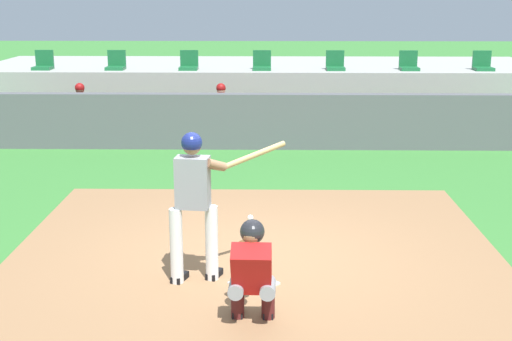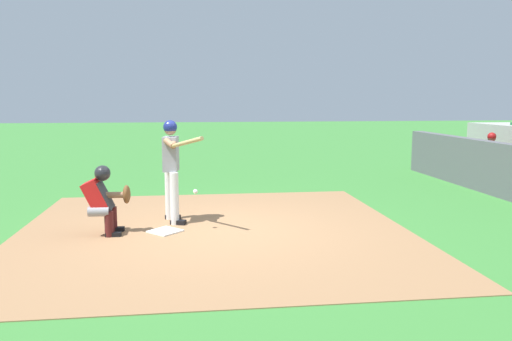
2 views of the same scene
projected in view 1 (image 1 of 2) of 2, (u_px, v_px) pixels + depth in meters
ground_plane at (255, 260)px, 8.92m from camera, size 80.00×80.00×0.00m
dirt_infield at (255, 259)px, 8.91m from camera, size 6.40×6.40×0.01m
home_plate at (254, 283)px, 8.14m from camera, size 0.62×0.62×0.02m
batter_at_plate at (196, 198)px, 7.99m from camera, size 1.36×0.70×1.80m
catcher_crouched at (252, 268)px, 7.07m from camera, size 0.49×1.82×1.13m
dugout_wall at (261, 121)px, 15.06m from camera, size 13.00×0.30×1.20m
dugout_bench at (261, 129)px, 16.12m from camera, size 11.80×0.44×0.45m
dugout_player_0 at (80, 111)px, 15.93m from camera, size 0.49×0.70×1.30m
dugout_player_1 at (221, 111)px, 15.87m from camera, size 0.49×0.70×1.30m
stands_platform at (262, 89)px, 19.29m from camera, size 15.00×4.40×1.40m
stadium_seat_0 at (43, 64)px, 17.70m from camera, size 0.46×0.46×0.48m
stadium_seat_1 at (116, 64)px, 17.67m from camera, size 0.46×0.46×0.48m
stadium_seat_2 at (189, 64)px, 17.64m from camera, size 0.46×0.46×0.48m
stadium_seat_3 at (262, 64)px, 17.61m from camera, size 0.46×0.46×0.48m
stadium_seat_4 at (335, 64)px, 17.58m from camera, size 0.46×0.46×0.48m
stadium_seat_5 at (409, 65)px, 17.55m from camera, size 0.46×0.46×0.48m
stadium_seat_6 at (483, 65)px, 17.52m from camera, size 0.46×0.46×0.48m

